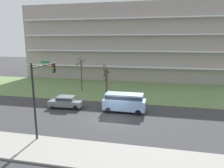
# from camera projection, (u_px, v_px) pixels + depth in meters

# --- Properties ---
(ground) EXTENTS (160.00, 160.00, 0.00)m
(ground) POSITION_uv_depth(u_px,v_px,m) (114.00, 119.00, 23.82)
(ground) COLOR #38383A
(sidewalk_curb_near) EXTENTS (80.00, 4.00, 0.15)m
(sidewalk_curb_near) POSITION_uv_depth(u_px,v_px,m) (93.00, 155.00, 16.15)
(sidewalk_curb_near) COLOR #99968E
(sidewalk_curb_near) RESTS_ON ground
(grass_lawn_strip) EXTENTS (80.00, 16.00, 0.08)m
(grass_lawn_strip) POSITION_uv_depth(u_px,v_px,m) (130.00, 90.00, 37.21)
(grass_lawn_strip) COLOR #66844C
(grass_lawn_strip) RESTS_ON ground
(apartment_building) EXTENTS (51.48, 13.63, 16.53)m
(apartment_building) POSITION_uv_depth(u_px,v_px,m) (138.00, 43.00, 49.25)
(apartment_building) COLOR #9E938C
(apartment_building) RESTS_ON ground
(tree_far_left) EXTENTS (1.72, 1.75, 6.27)m
(tree_far_left) POSITION_uv_depth(u_px,v_px,m) (81.00, 73.00, 36.02)
(tree_far_left) COLOR brown
(tree_far_left) RESTS_ON ground
(tree_left) EXTENTS (1.20, 1.34, 5.01)m
(tree_left) POSITION_uv_depth(u_px,v_px,m) (106.00, 78.00, 35.30)
(tree_left) COLOR brown
(tree_left) RESTS_ON ground
(sedan_gray_near_left) EXTENTS (4.49, 2.03, 1.57)m
(sedan_gray_near_left) POSITION_uv_depth(u_px,v_px,m) (66.00, 101.00, 27.47)
(sedan_gray_near_left) COLOR slate
(sedan_gray_near_left) RESTS_ON ground
(van_blue_center_left) EXTENTS (5.23, 2.07, 2.36)m
(van_blue_center_left) POSITION_uv_depth(u_px,v_px,m) (124.00, 101.00, 25.76)
(van_blue_center_left) COLOR #8CB2E0
(van_blue_center_left) RESTS_ON ground
(traffic_signal_mast) EXTENTS (0.90, 4.18, 6.91)m
(traffic_signal_mast) POSITION_uv_depth(u_px,v_px,m) (41.00, 87.00, 18.95)
(traffic_signal_mast) COLOR black
(traffic_signal_mast) RESTS_ON ground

